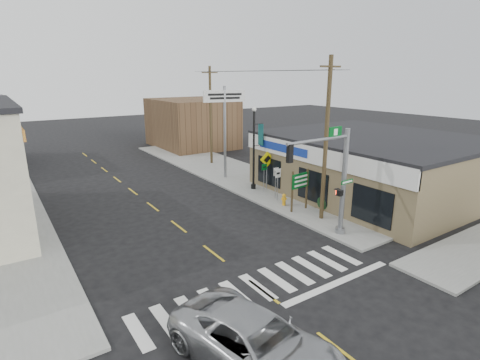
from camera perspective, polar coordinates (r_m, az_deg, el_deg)
ground at (r=15.63m, az=3.58°, el=-16.58°), size 140.00×140.00×0.00m
sidewalk_right at (r=30.18m, az=2.25°, el=-0.21°), size 6.00×38.00×0.13m
center_line at (r=21.80m, az=-9.35°, el=-6.99°), size 0.12×56.00×0.01m
crosswalk at (r=15.90m, az=2.68°, el=-15.94°), size 11.00×2.20×0.01m
thrift_store at (r=28.66m, az=19.68°, el=2.01°), size 12.00×14.00×4.00m
bldg_distant_right at (r=45.50m, az=-7.38°, el=8.60°), size 8.00×10.00×5.60m
suv at (r=11.92m, az=2.56°, el=-23.61°), size 3.88×6.18×1.59m
traffic_signal_pole at (r=19.51m, az=14.33°, el=1.12°), size 4.58×0.37×5.80m
guide_sign at (r=23.40m, az=9.16°, el=-0.66°), size 1.48×0.13×2.60m
fire_hydrant at (r=24.54m, az=6.72°, el=-2.89°), size 0.25×0.25×0.78m
ped_crossing_sign at (r=27.19m, az=4.14°, el=2.44°), size 1.13×0.08×2.92m
lamp_post at (r=27.30m, az=2.23°, el=5.74°), size 0.78×0.61×6.02m
dance_center_sign at (r=30.30m, az=-2.36°, el=10.59°), size 3.48×0.22×7.39m
bare_tree at (r=24.11m, az=13.79°, el=3.57°), size 2.11×2.11×4.23m
shrub_front at (r=24.36m, az=13.18°, el=-3.19°), size 1.31×1.31×0.98m
shrub_back at (r=27.95m, az=8.31°, el=-0.71°), size 1.03×1.03×0.77m
utility_pole_near at (r=21.67m, az=12.98°, el=6.11°), size 1.61×0.24×9.25m
utility_pole_far at (r=35.65m, az=-4.50°, el=9.89°), size 1.57×0.23×9.01m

